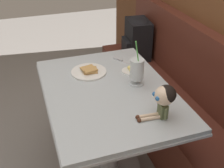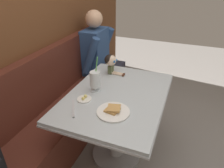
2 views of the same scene
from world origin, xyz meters
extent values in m
plane|color=gray|center=(0.00, 0.00, 0.00)|extent=(8.00, 8.00, 0.00)
cube|color=brown|center=(0.00, 1.05, 1.20)|extent=(4.40, 0.08, 2.40)
cube|color=#512319|center=(0.00, 0.77, 0.23)|extent=(2.60, 0.48, 0.45)
cube|color=#512319|center=(0.00, 0.96, 0.73)|extent=(2.60, 0.10, 0.55)
cube|color=#B2BCC1|center=(0.00, 0.18, 0.72)|extent=(1.10, 0.80, 0.03)
cube|color=#B7BABF|center=(0.00, 0.18, 0.70)|extent=(1.11, 0.81, 0.02)
cylinder|color=#A5A8AD|center=(0.00, 0.18, 0.37)|extent=(0.14, 0.14, 0.65)
cylinder|color=gray|center=(0.00, 0.18, 0.02)|extent=(0.48, 0.48, 0.04)
cylinder|color=white|center=(-0.26, 0.12, 0.75)|extent=(0.25, 0.25, 0.01)
cube|color=tan|center=(-0.25, 0.13, 0.76)|extent=(0.11, 0.11, 0.01)
cube|color=tan|center=(-0.25, 0.12, 0.78)|extent=(0.11, 0.11, 0.01)
cylinder|color=silver|center=(-0.01, 0.38, 0.74)|extent=(0.10, 0.10, 0.01)
cylinder|color=silver|center=(-0.01, 0.38, 0.77)|extent=(0.03, 0.03, 0.03)
cylinder|color=silver|center=(-0.01, 0.38, 0.85)|extent=(0.09, 0.09, 0.14)
cylinder|color=#E0DB6B|center=(-0.01, 0.38, 0.84)|extent=(0.08, 0.08, 0.11)
cylinder|color=#51B74C|center=(0.01, 0.37, 0.95)|extent=(0.02, 0.04, 0.22)
cylinder|color=white|center=(-0.18, 0.40, 0.74)|extent=(0.12, 0.12, 0.01)
sphere|color=#F4E07A|center=(-0.19, 0.40, 0.76)|extent=(0.03, 0.03, 0.03)
sphere|color=#F4E07A|center=(-0.16, 0.40, 0.76)|extent=(0.03, 0.03, 0.03)
cube|color=silver|center=(-0.28, 0.45, 0.74)|extent=(0.13, 0.09, 0.00)
cube|color=#B2B5BA|center=(-0.38, 0.38, 0.75)|extent=(0.08, 0.06, 0.01)
cube|color=#5B6642|center=(0.36, 0.38, 0.78)|extent=(0.07, 0.04, 0.08)
sphere|color=beige|center=(0.36, 0.38, 0.88)|extent=(0.11, 0.11, 0.11)
ellipsoid|color=black|center=(0.36, 0.39, 0.89)|extent=(0.12, 0.11, 0.10)
sphere|color=#2D6BB2|center=(0.34, 0.33, 0.88)|extent=(0.03, 0.03, 0.03)
sphere|color=#2D6BB2|center=(0.38, 0.33, 0.88)|extent=(0.03, 0.03, 0.03)
cylinder|color=beige|center=(0.34, 0.30, 0.75)|extent=(0.03, 0.12, 0.02)
cylinder|color=beige|center=(0.37, 0.30, 0.75)|extent=(0.03, 0.12, 0.02)
sphere|color=#4C2819|center=(0.34, 0.24, 0.75)|extent=(0.03, 0.03, 0.03)
sphere|color=#4C2819|center=(0.37, 0.24, 0.75)|extent=(0.03, 0.03, 0.03)
cylinder|color=#5B6642|center=(0.32, 0.38, 0.79)|extent=(0.02, 0.02, 0.07)
cylinder|color=#5B6642|center=(0.40, 0.38, 0.79)|extent=(0.02, 0.02, 0.07)
cube|color=#2D4C7F|center=(0.88, 0.80, 0.74)|extent=(0.38, 0.24, 0.58)
sphere|color=#D8A884|center=(0.88, 0.80, 1.16)|extent=(0.21, 0.21, 0.21)
cube|color=#23232D|center=(0.88, 0.62, 0.52)|extent=(0.34, 0.36, 0.14)
cylinder|color=#2D4C7F|center=(0.65, 0.75, 0.77)|extent=(0.09, 0.25, 0.48)
cylinder|color=#2D4C7F|center=(1.11, 0.75, 0.77)|extent=(0.09, 0.25, 0.48)
camera|label=1|loc=(1.48, -0.30, 1.74)|focal=45.90mm
camera|label=2|loc=(-1.42, -0.33, 1.68)|focal=33.14mm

